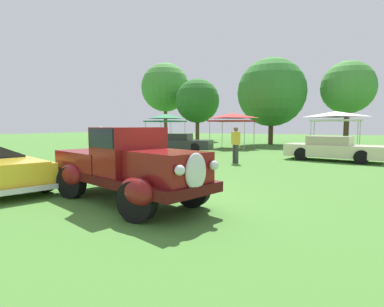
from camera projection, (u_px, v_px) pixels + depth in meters
The scene contains 15 objects.
ground_plane at pixel (151, 201), 7.04m from camera, with size 120.00×120.00×0.00m, color #42752D.
feature_pickup_truck at pixel (127, 164), 6.89m from camera, with size 4.70×2.83×1.70m.
neighbor_convertible at pixel (0, 169), 8.24m from camera, with size 4.51×3.02×1.40m.
show_car_burgundy at pixel (119, 142), 21.46m from camera, with size 4.78×2.45×1.22m.
show_car_charcoal at pixel (178, 143), 20.33m from camera, with size 4.62×2.44×1.22m.
show_car_cream at pixel (332, 149), 15.11m from camera, with size 4.70×2.48×1.22m.
spectator_between_cars at pixel (236, 144), 14.12m from camera, with size 0.46×0.43×1.69m.
spectator_by_row at pixel (101, 141), 16.79m from camera, with size 0.43×0.29×1.69m.
canopy_tent_left_field at pixel (166, 117), 24.97m from camera, with size 2.63×2.63×2.71m.
canopy_tent_center_field at pixel (233, 117), 23.59m from camera, with size 3.01×3.01×2.71m.
canopy_tent_right_field at pixel (336, 115), 20.41m from camera, with size 3.15×3.15×2.71m.
treeline_far_left at pixel (165, 88), 38.47m from camera, with size 6.06×6.06×9.58m.
treeline_mid_left at pixel (197, 101), 34.63m from camera, with size 4.98×4.98×7.05m.
treeline_center at pixel (272, 92), 27.98m from camera, with size 6.24×6.24×7.92m.
treeline_mid_right at pixel (348, 88), 26.41m from camera, with size 4.53×4.53×7.33m.
Camera 1 is at (3.88, -5.80, 1.73)m, focal length 28.50 mm.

